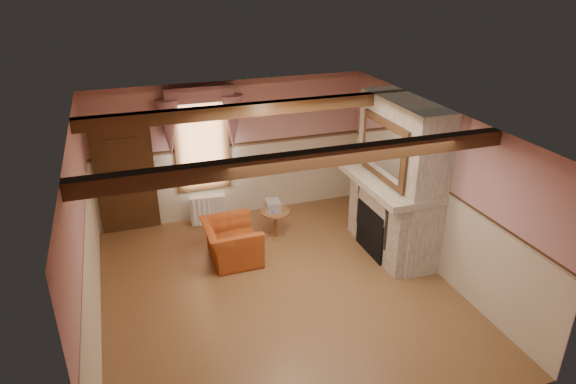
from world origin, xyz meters
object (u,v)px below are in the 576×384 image
object	(u,v)px
bowl	(390,176)
oil_lamp	(383,166)
side_table	(276,224)
armchair	(231,242)
mantel_clock	(369,158)
radiator	(208,210)

from	to	relation	value
bowl	oil_lamp	size ratio (longest dim) A/B	1.36
bowl	oil_lamp	bearing A→B (deg)	90.00
side_table	oil_lamp	world-z (taller)	oil_lamp
armchair	mantel_clock	bearing A→B (deg)	-86.14
armchair	oil_lamp	size ratio (longest dim) A/B	3.81
radiator	bowl	bearing A→B (deg)	-31.48
armchair	oil_lamp	xyz separation A→B (m)	(2.73, -0.31, 1.21)
armchair	oil_lamp	world-z (taller)	oil_lamp
armchair	oil_lamp	bearing A→B (deg)	-96.94
side_table	mantel_clock	bearing A→B (deg)	-10.34
bowl	oil_lamp	distance (m)	0.28
bowl	armchair	bearing A→B (deg)	167.98
armchair	mantel_clock	world-z (taller)	mantel_clock
radiator	bowl	distance (m)	3.72
bowl	side_table	bearing A→B (deg)	147.67
side_table	bowl	size ratio (longest dim) A/B	1.45
mantel_clock	side_table	bearing A→B (deg)	169.66
bowl	oil_lamp	world-z (taller)	oil_lamp
radiator	mantel_clock	bearing A→B (deg)	-19.81
side_table	bowl	world-z (taller)	bowl
side_table	oil_lamp	bearing A→B (deg)	-25.58
mantel_clock	oil_lamp	bearing A→B (deg)	-90.00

